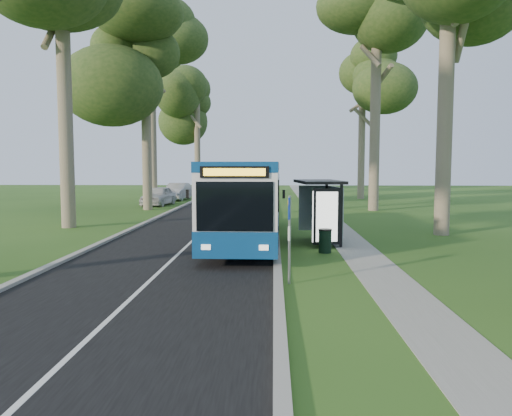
{
  "coord_description": "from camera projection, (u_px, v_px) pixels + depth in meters",
  "views": [
    {
      "loc": [
        -0.12,
        -16.75,
        3.19
      ],
      "look_at": [
        -0.77,
        1.39,
        1.6
      ],
      "focal_mm": 35.0,
      "sensor_mm": 36.0,
      "label": 1
    }
  ],
  "objects": [
    {
      "name": "ground",
      "position": [
        277.0,
        258.0,
        16.94
      ],
      "size": [
        120.0,
        120.0,
        0.0
      ],
      "primitive_type": "plane",
      "color": "#284B17",
      "rests_on": "ground"
    },
    {
      "name": "footpath",
      "position": [
        332.0,
        224.0,
        26.79
      ],
      "size": [
        1.5,
        100.0,
        0.02
      ],
      "primitive_type": "cube",
      "color": "gray",
      "rests_on": "ground"
    },
    {
      "name": "tree_east_d",
      "position": [
        363.0,
        93.0,
        45.68
      ],
      "size": [
        5.2,
        5.2,
        13.12
      ],
      "color": "#7A6B56",
      "rests_on": "ground"
    },
    {
      "name": "tree_west_e",
      "position": [
        197.0,
        99.0,
        54.18
      ],
      "size": [
        5.2,
        5.2,
        13.87
      ],
      "color": "#7A6B56",
      "rests_on": "ground"
    },
    {
      "name": "car_silver",
      "position": [
        177.0,
        192.0,
        44.63
      ],
      "size": [
        2.01,
        4.77,
        1.53
      ],
      "primitive_type": "imported",
      "rotation": [
        0.0,
        0.0,
        -0.09
      ],
      "color": "#A7AAAF",
      "rests_on": "ground"
    },
    {
      "name": "car_white",
      "position": [
        159.0,
        196.0,
        38.91
      ],
      "size": [
        2.29,
        4.57,
        1.5
      ],
      "primitive_type": "imported",
      "rotation": [
        0.0,
        0.0,
        -0.12
      ],
      "color": "silver",
      "rests_on": "ground"
    },
    {
      "name": "centre_line",
      "position": [
        211.0,
        223.0,
        27.02
      ],
      "size": [
        0.12,
        100.0,
        0.0
      ],
      "primitive_type": "cube",
      "color": "white",
      "rests_on": "road"
    },
    {
      "name": "tree_west_d",
      "position": [
        151.0,
        65.0,
        44.17
      ],
      "size": [
        5.2,
        5.2,
        16.15
      ],
      "color": "#7A6B56",
      "rests_on": "ground"
    },
    {
      "name": "tree_west_c",
      "position": [
        145.0,
        55.0,
        34.25
      ],
      "size": [
        5.2,
        5.2,
        14.45
      ],
      "color": "#7A6B56",
      "rests_on": "ground"
    },
    {
      "name": "bus_stop_sign",
      "position": [
        289.0,
        229.0,
        13.21
      ],
      "size": [
        0.1,
        0.33,
        2.37
      ],
      "rotation": [
        0.0,
        0.0,
        -0.15
      ],
      "color": "gray",
      "rests_on": "ground"
    },
    {
      "name": "bus",
      "position": [
        248.0,
        200.0,
        20.92
      ],
      "size": [
        2.75,
        12.37,
        3.27
      ],
      "rotation": [
        0.0,
        0.0,
        -0.01
      ],
      "color": "white",
      "rests_on": "ground"
    },
    {
      "name": "kerb_west",
      "position": [
        147.0,
        222.0,
        27.14
      ],
      "size": [
        0.25,
        100.0,
        0.12
      ],
      "primitive_type": "cube",
      "color": "#9E9B93",
      "rests_on": "ground"
    },
    {
      "name": "road",
      "position": [
        211.0,
        223.0,
        27.02
      ],
      "size": [
        7.0,
        100.0,
        0.02
      ],
      "primitive_type": "cube",
      "color": "black",
      "rests_on": "ground"
    },
    {
      "name": "bus_shelter",
      "position": [
        323.0,
        200.0,
        19.78
      ],
      "size": [
        1.96,
        3.14,
        2.55
      ],
      "rotation": [
        0.0,
        0.0,
        0.12
      ],
      "color": "black",
      "rests_on": "ground"
    },
    {
      "name": "kerb_east",
      "position": [
        276.0,
        223.0,
        26.9
      ],
      "size": [
        0.25,
        100.0,
        0.12
      ],
      "primitive_type": "cube",
      "color": "#9E9B93",
      "rests_on": "ground"
    },
    {
      "name": "tree_east_c",
      "position": [
        377.0,
        35.0,
        33.59
      ],
      "size": [
        5.2,
        5.2,
        16.08
      ],
      "color": "#7A6B56",
      "rests_on": "ground"
    },
    {
      "name": "litter_bin",
      "position": [
        325.0,
        241.0,
        18.01
      ],
      "size": [
        0.49,
        0.49,
        0.86
      ],
      "rotation": [
        0.0,
        0.0,
        -0.42
      ],
      "color": "black",
      "rests_on": "ground"
    }
  ]
}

